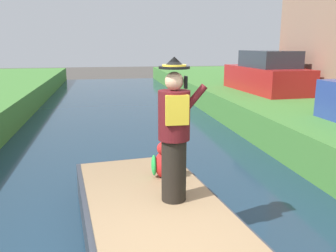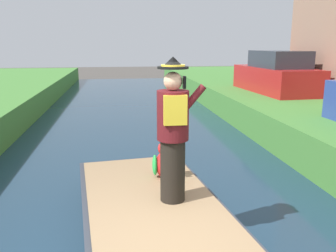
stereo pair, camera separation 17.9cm
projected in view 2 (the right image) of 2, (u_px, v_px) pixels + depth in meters
The scene contains 4 objects.
boat at pixel (156, 228), 4.54m from camera, with size 2.26×4.38×0.61m.
person_pirate at pixel (173, 131), 4.44m from camera, with size 0.61×0.42×1.85m.
parrot_plush at pixel (164, 162), 5.38m from camera, with size 0.36×0.34×0.57m.
parked_car_red at pixel (276, 75), 13.02m from camera, with size 1.90×4.08×1.50m.
Camera 2 is at (-0.44, -3.36, 2.71)m, focal length 37.83 mm.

